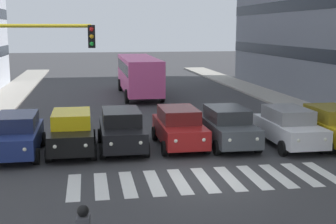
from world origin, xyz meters
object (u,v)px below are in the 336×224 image
at_px(car_4, 122,129).
at_px(bus_behind_traffic, 139,72).
at_px(car_0, 332,126).
at_px(car_6, 17,134).
at_px(car_1, 289,127).
at_px(car_2, 227,126).
at_px(car_5, 72,131).
at_px(car_3, 179,127).

distance_m(car_4, bus_behind_traffic, 16.57).
height_order(car_0, car_6, same).
height_order(car_1, bus_behind_traffic, bus_behind_traffic).
height_order(car_2, bus_behind_traffic, bus_behind_traffic).
bearing_deg(car_2, car_6, 0.63).
xyz_separation_m(car_0, car_4, (9.43, -0.88, 0.00)).
height_order(car_2, car_5, same).
bearing_deg(car_6, car_2, -179.37).
distance_m(car_3, bus_behind_traffic, 16.32).
relative_size(car_0, car_2, 1.00).
xyz_separation_m(car_2, bus_behind_traffic, (2.17, -16.52, 0.97)).
bearing_deg(car_2, car_4, -2.24).
bearing_deg(car_3, car_2, 173.92).
distance_m(car_0, car_2, 4.76).
bearing_deg(car_4, car_5, 1.88).
relative_size(car_6, bus_behind_traffic, 0.42).
height_order(car_4, car_6, same).
bearing_deg(car_4, car_6, 3.74).
bearing_deg(car_3, car_0, 172.31).
relative_size(car_2, car_5, 1.00).
bearing_deg(car_6, bus_behind_traffic, -112.60).
bearing_deg(bus_behind_traffic, car_1, 105.83).
bearing_deg(car_6, car_0, 177.52).
height_order(car_0, car_3, same).
xyz_separation_m(car_1, bus_behind_traffic, (4.84, -17.07, 0.97)).
height_order(car_2, car_4, same).
relative_size(car_2, bus_behind_traffic, 0.42).
bearing_deg(car_1, car_3, -9.14).
bearing_deg(car_2, car_5, -0.96).
height_order(car_1, car_5, same).
relative_size(car_1, car_4, 1.00).
height_order(car_6, bus_behind_traffic, bus_behind_traffic).
xyz_separation_m(car_3, car_4, (2.56, 0.05, 0.00)).
bearing_deg(car_4, bus_behind_traffic, -98.91).
bearing_deg(car_5, car_4, -178.12).
height_order(car_5, bus_behind_traffic, bus_behind_traffic).
distance_m(car_6, bus_behind_traffic, 18.03).
bearing_deg(car_6, car_3, -177.26).
relative_size(car_0, car_4, 1.00).
bearing_deg(car_5, car_1, 176.02).
bearing_deg(car_4, car_2, 177.76).
height_order(car_3, car_4, same).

